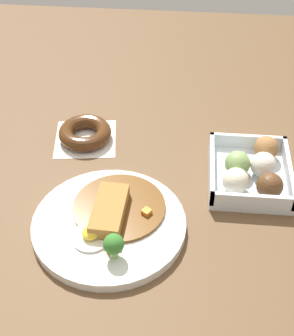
{
  "coord_description": "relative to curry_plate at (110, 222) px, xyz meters",
  "views": [
    {
      "loc": [
        -0.69,
        0.03,
        0.67
      ],
      "look_at": [
        0.03,
        0.1,
        0.03
      ],
      "focal_mm": 53.86,
      "sensor_mm": 36.0,
      "label": 1
    }
  ],
  "objects": [
    {
      "name": "curry_plate",
      "position": [
        0.0,
        0.0,
        0.0
      ],
      "size": [
        0.27,
        0.27,
        0.07
      ],
      "color": "white",
      "rests_on": "ground_plane"
    },
    {
      "name": "chocolate_ring_donut",
      "position": [
        0.25,
        0.09,
        0.0
      ],
      "size": [
        0.14,
        0.14,
        0.03
      ],
      "color": "white",
      "rests_on": "ground_plane"
    },
    {
      "name": "donut_box",
      "position": [
        0.15,
        -0.26,
        0.01
      ],
      "size": [
        0.18,
        0.15,
        0.06
      ],
      "color": "silver",
      "rests_on": "ground_plane"
    },
    {
      "name": "ground_plane",
      "position": [
        0.1,
        -0.15,
        -0.01
      ],
      "size": [
        1.6,
        1.6,
        0.0
      ],
      "primitive_type": "plane",
      "color": "brown"
    }
  ]
}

